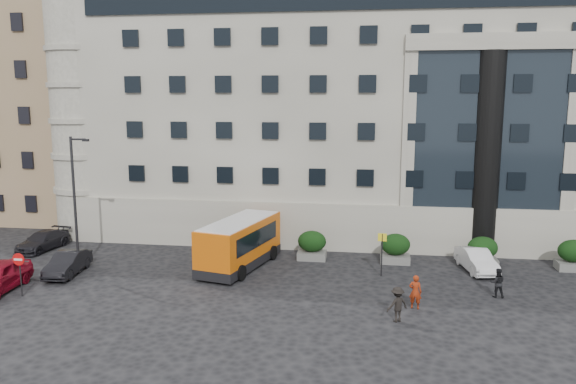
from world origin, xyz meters
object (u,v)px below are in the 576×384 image
object	(u,v)px
hedge_e	(573,255)
red_truck	(111,201)
street_lamp	(76,200)
parked_car_c	(43,241)
hedge_b	(312,245)
parked_car_d	(95,216)
white_taxi	(476,260)
pedestrian_a	(415,292)
pedestrian_c	(397,304)
no_entry_sign	(19,266)
minibus	(240,242)
hedge_a	(232,242)
hedge_d	(482,251)
bus_stop_sign	(382,247)
pedestrian_b	(497,283)
hedge_c	(395,248)
parked_car_b	(68,263)

from	to	relation	value
hedge_e	red_truck	world-z (taller)	red_truck
street_lamp	parked_car_c	size ratio (longest dim) A/B	1.89
hedge_b	parked_car_d	bearing A→B (deg)	158.70
hedge_e	white_taxi	xyz separation A→B (m)	(-5.71, -0.99, -0.27)
red_truck	parked_car_c	distance (m)	10.94
hedge_e	pedestrian_a	xyz separation A→B (m)	(-9.77, -7.61, -0.08)
pedestrian_c	pedestrian_a	bearing A→B (deg)	-149.96
no_entry_sign	minibus	size ratio (longest dim) A/B	0.32
pedestrian_a	hedge_a	bearing A→B (deg)	-21.65
red_truck	pedestrian_a	xyz separation A→B (m)	(24.27, -18.17, -0.49)
street_lamp	hedge_d	bearing A→B (deg)	11.53
hedge_e	no_entry_sign	distance (m)	31.09
minibus	parked_car_c	world-z (taller)	minibus
parked_car_c	pedestrian_a	distance (m)	25.10
bus_stop_sign	minibus	bearing A→B (deg)	176.73
bus_stop_sign	pedestrian_c	bearing A→B (deg)	-84.95
no_entry_sign	hedge_b	bearing A→B (deg)	31.90
bus_stop_sign	parked_car_c	world-z (taller)	bus_stop_sign
hedge_e	pedestrian_b	bearing A→B (deg)	-135.28
red_truck	pedestrian_c	distance (m)	30.69
hedge_c	pedestrian_c	world-z (taller)	hedge_c
minibus	parked_car_d	bearing A→B (deg)	160.21
bus_stop_sign	red_truck	xyz separation A→B (m)	(-22.75, 13.36, -0.40)
hedge_b	bus_stop_sign	xyz separation A→B (m)	(4.30, -2.80, 0.80)
street_lamp	no_entry_sign	bearing A→B (deg)	-104.72
hedge_e	minibus	size ratio (longest dim) A/B	0.25
hedge_a	minibus	size ratio (longest dim) A/B	0.25
pedestrian_c	hedge_c	bearing A→B (deg)	-123.92
parked_car_b	parked_car_c	distance (m)	6.46
hedge_c	parked_car_d	bearing A→B (deg)	163.13
no_entry_sign	parked_car_c	bearing A→B (deg)	115.25
hedge_e	parked_car_d	distance (m)	34.54
parked_car_d	pedestrian_a	bearing A→B (deg)	-26.59
pedestrian_b	pedestrian_c	bearing A→B (deg)	39.50
parked_car_b	hedge_b	bearing A→B (deg)	14.72
hedge_a	parked_car_b	xyz separation A→B (m)	(-8.55, -5.04, -0.27)
parked_car_c	pedestrian_a	xyz separation A→B (m)	(24.03, -7.25, 0.23)
hedge_b	pedestrian_b	xyz separation A→B (m)	(10.13, -5.41, -0.16)
parked_car_b	pedestrian_c	xyz separation A→B (m)	(18.64, -4.35, 0.17)
bus_stop_sign	parked_car_c	distance (m)	22.66
parked_car_b	white_taxi	distance (m)	23.99
hedge_c	hedge_e	distance (m)	10.40
red_truck	parked_car_d	size ratio (longest dim) A/B	0.95
hedge_b	white_taxi	distance (m)	9.94
hedge_e	bus_stop_sign	xyz separation A→B (m)	(-11.30, -2.80, 0.80)
minibus	hedge_e	bearing A→B (deg)	20.71
hedge_e	pedestrian_c	world-z (taller)	hedge_e
hedge_a	parked_car_b	bearing A→B (deg)	-149.51
hedge_a	hedge_b	world-z (taller)	same
street_lamp	red_truck	xyz separation A→B (m)	(-5.31, 15.36, -3.03)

